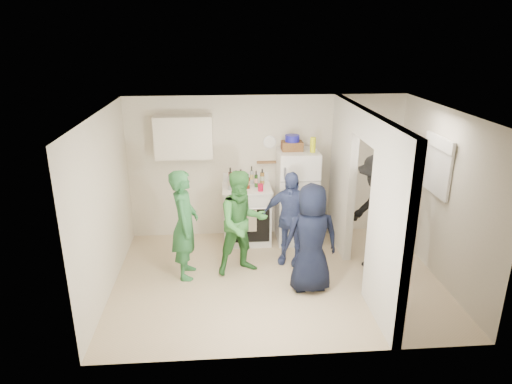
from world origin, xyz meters
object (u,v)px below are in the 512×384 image
at_px(person_green_center, 242,223).
at_px(person_nook, 377,214).
at_px(stove, 247,214).
at_px(blue_bowl, 292,138).
at_px(yellow_cup_stack_top, 313,145).
at_px(wicker_basket, 292,146).
at_px(fridge, 297,197).
at_px(person_navy, 311,239).
at_px(person_denim, 290,218).
at_px(person_green_left, 185,224).

height_order(person_green_center, person_nook, person_nook).
bearing_deg(person_green_center, stove, 65.21).
distance_m(blue_bowl, yellow_cup_stack_top, 0.36).
distance_m(yellow_cup_stack_top, person_green_center, 1.81).
distance_m(wicker_basket, blue_bowl, 0.13).
height_order(stove, fridge, fridge).
bearing_deg(stove, fridge, -1.99).
bearing_deg(person_navy, person_nook, -159.45).
relative_size(stove, yellow_cup_stack_top, 3.97).
relative_size(fridge, person_green_center, 1.01).
bearing_deg(person_green_center, blue_bowl, 33.15).
bearing_deg(person_navy, person_green_center, -35.22).
distance_m(person_denim, person_nook, 1.32).
relative_size(yellow_cup_stack_top, person_denim, 0.17).
distance_m(stove, yellow_cup_stack_top, 1.66).
bearing_deg(yellow_cup_stack_top, stove, 173.16).
bearing_deg(yellow_cup_stack_top, person_green_center, -141.58).
xyz_separation_m(blue_bowl, yellow_cup_stack_top, (0.32, -0.15, -0.08)).
relative_size(blue_bowl, person_green_center, 0.15).
relative_size(fridge, blue_bowl, 6.76).
bearing_deg(person_nook, person_green_center, -103.87).
height_order(stove, blue_bowl, blue_bowl).
xyz_separation_m(stove, person_denim, (0.63, -0.83, 0.26)).
xyz_separation_m(stove, blue_bowl, (0.76, 0.02, 1.33)).
xyz_separation_m(fridge, blue_bowl, (-0.10, 0.05, 1.02)).
bearing_deg(fridge, person_green_center, -133.06).
xyz_separation_m(fridge, person_green_center, (-0.99, -1.06, -0.01)).
relative_size(yellow_cup_stack_top, person_green_center, 0.16).
bearing_deg(person_denim, person_nook, 6.01).
height_order(person_green_center, person_denim, person_green_center).
bearing_deg(fridge, person_nook, -48.23).
relative_size(stove, person_green_center, 0.62).
relative_size(stove, person_denim, 0.66).
bearing_deg(yellow_cup_stack_top, person_denim, -123.13).
relative_size(wicker_basket, yellow_cup_stack_top, 1.40).
bearing_deg(person_nook, person_green_left, -102.21).
relative_size(person_green_left, person_green_center, 1.03).
distance_m(person_green_center, person_nook, 2.02).
distance_m(blue_bowl, person_green_left, 2.31).
bearing_deg(person_green_center, person_denim, 0.91).
xyz_separation_m(blue_bowl, person_navy, (0.04, -1.68, -1.04)).
relative_size(fridge, person_denim, 1.08).
height_order(blue_bowl, person_green_left, blue_bowl).
bearing_deg(yellow_cup_stack_top, person_nook, -52.46).
distance_m(stove, wicker_basket, 1.42).
height_order(person_green_left, person_navy, person_green_left).
xyz_separation_m(yellow_cup_stack_top, person_denim, (-0.46, -0.70, -0.99)).
bearing_deg(stove, blue_bowl, 1.50).
bearing_deg(person_navy, fridge, -95.73).
bearing_deg(person_nook, yellow_cup_stack_top, -153.88).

